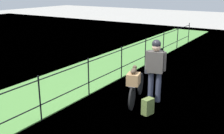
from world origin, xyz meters
name	(u,v)px	position (x,y,z in m)	size (l,w,h in m)	color
ground_plane	(162,114)	(0.00, 0.00, 0.00)	(60.00, 60.00, 0.00)	#B2ADA3
grass_strip	(58,87)	(0.00, 3.43, 0.01)	(27.00, 2.40, 0.03)	#569342
iron_fence	(88,74)	(0.00, 2.23, 0.63)	(18.04, 0.04, 1.09)	black
bicycle_main	(136,90)	(0.33, 0.90, 0.33)	(1.65, 0.50, 0.62)	black
wooden_crate	(133,79)	(-0.05, 0.79, 0.77)	(0.35, 0.29, 0.29)	#A87F51
terrier_dog	(134,70)	(-0.03, 0.80, 0.99)	(0.32, 0.21, 0.18)	#4C3D2D
cyclist_person	(155,65)	(0.62, 0.51, 1.00)	(0.36, 0.52, 1.68)	#383D51
backpack_on_paving	(148,106)	(-0.18, 0.32, 0.20)	(0.28, 0.18, 0.40)	olive
mooring_bollard	(147,68)	(2.77, 1.73, 0.19)	(0.20, 0.20, 0.38)	#38383D
bicycle_parked	(156,58)	(3.70, 1.83, 0.33)	(1.70, 0.19, 0.62)	black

